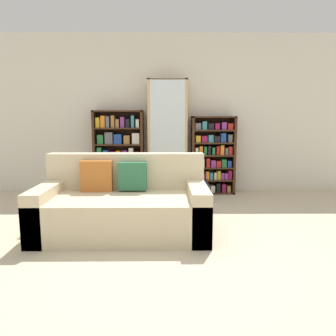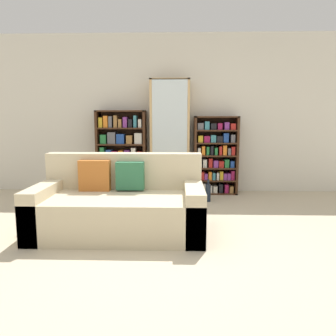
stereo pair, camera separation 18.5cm
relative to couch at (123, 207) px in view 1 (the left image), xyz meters
name	(u,v)px [view 1 (the left image)]	position (x,y,z in m)	size (l,w,h in m)	color
ground_plane	(170,251)	(0.51, -0.55, -0.29)	(16.00, 16.00, 0.00)	beige
wall_back	(167,114)	(0.51, 2.19, 1.06)	(6.86, 0.06, 2.70)	silver
couch	(123,207)	(0.00, 0.00, 0.00)	(1.85, 0.98, 0.86)	beige
bookshelf_left	(119,154)	(-0.31, 1.99, 0.38)	(0.84, 0.32, 1.41)	#3D2314
display_cabinet	(167,138)	(0.51, 1.97, 0.65)	(0.65, 0.36, 1.92)	tan
bookshelf_right	(213,156)	(1.29, 1.99, 0.34)	(0.74, 0.32, 1.31)	#3D2314
wine_bottle	(207,192)	(1.12, 1.39, -0.15)	(0.08, 0.08, 0.35)	#192333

